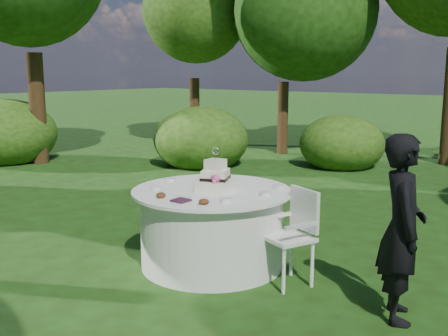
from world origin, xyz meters
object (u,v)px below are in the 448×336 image
(guest, at_px, (402,228))
(table, at_px, (212,227))
(cake, at_px, (215,178))
(napkins, at_px, (181,200))
(chair, at_px, (295,229))

(guest, height_order, table, guest)
(guest, relative_size, table, 0.93)
(table, height_order, cake, cake)
(napkins, height_order, chair, chair)
(guest, relative_size, chair, 1.67)
(table, relative_size, cake, 3.67)
(napkins, xyz_separation_m, guest, (1.78, 0.53, -0.05))
(napkins, height_order, table, napkins)
(table, bearing_deg, cake, 13.15)
(guest, xyz_separation_m, cake, (-1.83, 0.01, 0.16))
(napkins, height_order, cake, cake)
(napkins, bearing_deg, guest, 16.66)
(guest, distance_m, cake, 1.84)
(napkins, height_order, guest, guest)
(guest, distance_m, chair, 1.02)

